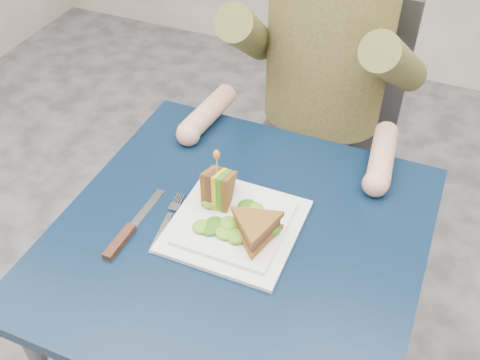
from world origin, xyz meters
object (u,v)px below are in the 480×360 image
at_px(diner, 329,26).
at_px(plate, 235,225).
at_px(table, 238,258).
at_px(chair, 326,119).
at_px(sandwich_upright, 218,188).
at_px(sandwich_flat, 255,229).
at_px(knife, 125,235).
at_px(fork, 166,223).

bearing_deg(diner, plate, -91.22).
distance_m(table, chair, 0.73).
height_order(table, sandwich_upright, sandwich_upright).
xyz_separation_m(plate, sandwich_flat, (0.06, -0.03, 0.04)).
relative_size(chair, knife, 4.20).
xyz_separation_m(chair, plate, (-0.01, -0.71, 0.20)).
distance_m(table, sandwich_flat, 0.13).
xyz_separation_m(diner, sandwich_upright, (-0.07, -0.55, -0.13)).
xyz_separation_m(table, fork, (-0.15, -0.03, 0.08)).
bearing_deg(knife, diner, 73.34).
bearing_deg(diner, chair, 90.00).
height_order(plate, knife, plate).
relative_size(table, fork, 4.18).
relative_size(table, sandwich_upright, 5.65).
xyz_separation_m(sandwich_flat, sandwich_upright, (-0.11, 0.07, 0.01)).
bearing_deg(sandwich_upright, fork, -130.71).
xyz_separation_m(table, plate, (-0.01, 0.01, 0.09)).
relative_size(chair, sandwich_upright, 7.01).
bearing_deg(plate, table, -47.75).
relative_size(chair, diner, 1.25).
bearing_deg(sandwich_flat, sandwich_upright, 148.49).
bearing_deg(plate, chair, 88.98).
xyz_separation_m(table, sandwich_flat, (0.04, -0.01, 0.12)).
bearing_deg(diner, sandwich_upright, -97.44).
bearing_deg(sandwich_flat, knife, -160.96).
relative_size(sandwich_upright, fork, 0.74).
xyz_separation_m(sandwich_upright, fork, (-0.08, -0.09, -0.05)).
distance_m(plate, fork, 0.15).
relative_size(chair, fork, 5.18).
xyz_separation_m(table, chair, (0.00, 0.72, -0.11)).
bearing_deg(sandwich_upright, table, -39.36).
relative_size(diner, sandwich_upright, 5.62).
relative_size(chair, plate, 3.58).
bearing_deg(diner, sandwich_flat, -86.09).
distance_m(table, fork, 0.18).
bearing_deg(sandwich_flat, diner, 93.91).
height_order(sandwich_upright, fork, sandwich_upright).
distance_m(sandwich_upright, knife, 0.22).
bearing_deg(chair, knife, -104.49).
relative_size(chair, sandwich_flat, 5.24).
distance_m(table, plate, 0.09).
relative_size(diner, knife, 3.37).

